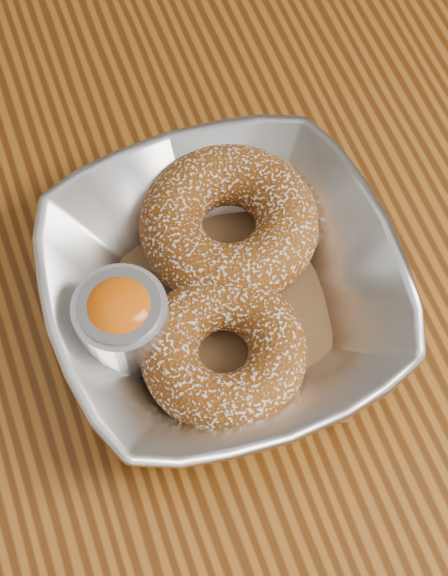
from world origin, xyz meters
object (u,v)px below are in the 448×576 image
object	(u,v)px
donut_front	(224,351)
ramekin	(123,321)
table	(353,285)
serving_bowl	(224,292)
donut_back	(229,224)

from	to	relation	value
donut_front	ramekin	world-z (taller)	ramekin
table	serving_bowl	size ratio (longest dim) A/B	5.85
table	ramekin	distance (m)	0.22
table	donut_front	bearing A→B (deg)	-153.18
ramekin	donut_back	bearing A→B (deg)	28.37
table	ramekin	world-z (taller)	ramekin
serving_bowl	donut_back	size ratio (longest dim) A/B	1.90
serving_bowl	donut_front	distance (m)	0.04
table	donut_back	size ratio (longest dim) A/B	11.10
donut_front	serving_bowl	bearing A→B (deg)	69.64
donut_back	ramekin	world-z (taller)	ramekin
donut_front	table	bearing A→B (deg)	26.82
serving_bowl	donut_back	distance (m)	0.04
table	donut_back	distance (m)	0.16
serving_bowl	donut_front	bearing A→B (deg)	-110.36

